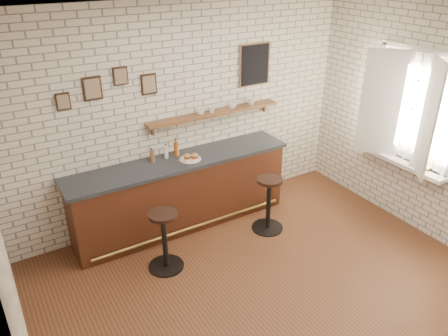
{
  "coord_description": "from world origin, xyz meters",
  "views": [
    {
      "loc": [
        -2.44,
        -3.07,
        3.5
      ],
      "look_at": [
        -0.05,
        0.9,
        1.18
      ],
      "focal_mm": 35.0,
      "sensor_mm": 36.0,
      "label": 1
    }
  ],
  "objects_px": {
    "bitters_bottle_brown": "(152,156)",
    "bitters_bottle_white": "(166,152)",
    "shelf_cup_a": "(201,112)",
    "book_lower": "(417,167)",
    "ciabatta_sandwich": "(191,156)",
    "shelf_cup_d": "(251,101)",
    "sandwich_plate": "(190,159)",
    "condiment_bottle_yellow": "(177,151)",
    "bitters_bottle_amber": "(176,149)",
    "bar_stool_left": "(164,239)",
    "shelf_cup_b": "(212,109)",
    "book_upper": "(420,167)",
    "bar_counter": "(182,193)",
    "shelf_cup_c": "(232,105)",
    "bar_stool_right": "(269,202)"
  },
  "relations": [
    {
      "from": "ciabatta_sandwich",
      "to": "shelf_cup_b",
      "type": "bearing_deg",
      "value": 29.25
    },
    {
      "from": "book_upper",
      "to": "shelf_cup_d",
      "type": "bearing_deg",
      "value": 119.09
    },
    {
      "from": "bitters_bottle_brown",
      "to": "bitters_bottle_white",
      "type": "relative_size",
      "value": 0.89
    },
    {
      "from": "sandwich_plate",
      "to": "bitters_bottle_brown",
      "type": "distance_m",
      "value": 0.5
    },
    {
      "from": "bar_counter",
      "to": "bitters_bottle_brown",
      "type": "relative_size",
      "value": 16.7
    },
    {
      "from": "bar_counter",
      "to": "shelf_cup_c",
      "type": "bearing_deg",
      "value": 12.14
    },
    {
      "from": "bitters_bottle_white",
      "to": "book_lower",
      "type": "bearing_deg",
      "value": -33.35
    },
    {
      "from": "sandwich_plate",
      "to": "book_upper",
      "type": "height_order",
      "value": "sandwich_plate"
    },
    {
      "from": "bitters_bottle_amber",
      "to": "shelf_cup_c",
      "type": "distance_m",
      "value": 1.02
    },
    {
      "from": "bitters_bottle_white",
      "to": "shelf_cup_a",
      "type": "xyz_separation_m",
      "value": [
        0.57,
        0.06,
        0.45
      ]
    },
    {
      "from": "sandwich_plate",
      "to": "book_upper",
      "type": "distance_m",
      "value": 3.01
    },
    {
      "from": "shelf_cup_b",
      "to": "bar_counter",
      "type": "bearing_deg",
      "value": 150.75
    },
    {
      "from": "bar_stool_right",
      "to": "sandwich_plate",
      "type": "bearing_deg",
      "value": 142.18
    },
    {
      "from": "sandwich_plate",
      "to": "shelf_cup_d",
      "type": "distance_m",
      "value": 1.29
    },
    {
      "from": "ciabatta_sandwich",
      "to": "bar_stool_left",
      "type": "relative_size",
      "value": 0.27
    },
    {
      "from": "shelf_cup_c",
      "to": "book_upper",
      "type": "relative_size",
      "value": 0.5
    },
    {
      "from": "bitters_bottle_amber",
      "to": "bar_stool_left",
      "type": "relative_size",
      "value": 0.33
    },
    {
      "from": "ciabatta_sandwich",
      "to": "shelf_cup_d",
      "type": "relative_size",
      "value": 1.94
    },
    {
      "from": "shelf_cup_b",
      "to": "book_upper",
      "type": "relative_size",
      "value": 0.42
    },
    {
      "from": "bitters_bottle_brown",
      "to": "shelf_cup_a",
      "type": "relative_size",
      "value": 1.71
    },
    {
      "from": "shelf_cup_a",
      "to": "book_lower",
      "type": "xyz_separation_m",
      "value": [
        2.2,
        -1.89,
        -0.6
      ]
    },
    {
      "from": "bar_stool_right",
      "to": "shelf_cup_a",
      "type": "xyz_separation_m",
      "value": [
        -0.53,
        0.92,
        1.12
      ]
    },
    {
      "from": "bitters_bottle_brown",
      "to": "shelf_cup_b",
      "type": "relative_size",
      "value": 1.95
    },
    {
      "from": "bar_counter",
      "to": "book_lower",
      "type": "height_order",
      "value": "bar_counter"
    },
    {
      "from": "bar_counter",
      "to": "sandwich_plate",
      "type": "height_order",
      "value": "sandwich_plate"
    },
    {
      "from": "book_lower",
      "to": "bitters_bottle_amber",
      "type": "bearing_deg",
      "value": 130.96
    },
    {
      "from": "sandwich_plate",
      "to": "shelf_cup_d",
      "type": "xyz_separation_m",
      "value": [
        1.14,
        0.27,
        0.53
      ]
    },
    {
      "from": "shelf_cup_c",
      "to": "shelf_cup_d",
      "type": "bearing_deg",
      "value": -55.06
    },
    {
      "from": "shelf_cup_a",
      "to": "bar_counter",
      "type": "bearing_deg",
      "value": -165.55
    },
    {
      "from": "bitters_bottle_amber",
      "to": "bar_stool_right",
      "type": "relative_size",
      "value": 0.32
    },
    {
      "from": "bar_stool_right",
      "to": "shelf_cup_c",
      "type": "height_order",
      "value": "shelf_cup_c"
    },
    {
      "from": "bitters_bottle_white",
      "to": "bar_stool_left",
      "type": "bearing_deg",
      "value": -117.63
    },
    {
      "from": "sandwich_plate",
      "to": "bitters_bottle_white",
      "type": "xyz_separation_m",
      "value": [
        -0.26,
        0.2,
        0.08
      ]
    },
    {
      "from": "bar_counter",
      "to": "shelf_cup_c",
      "type": "height_order",
      "value": "shelf_cup_c"
    },
    {
      "from": "bar_counter",
      "to": "shelf_cup_d",
      "type": "xyz_separation_m",
      "value": [
        1.26,
        0.2,
        1.04
      ]
    },
    {
      "from": "sandwich_plate",
      "to": "book_lower",
      "type": "xyz_separation_m",
      "value": [
        2.51,
        -1.62,
        -0.07
      ]
    },
    {
      "from": "sandwich_plate",
      "to": "bitters_bottle_brown",
      "type": "height_order",
      "value": "bitters_bottle_brown"
    },
    {
      "from": "bitters_bottle_white",
      "to": "bar_counter",
      "type": "bearing_deg",
      "value": -45.49
    },
    {
      "from": "bitters_bottle_amber",
      "to": "condiment_bottle_yellow",
      "type": "height_order",
      "value": "bitters_bottle_amber"
    },
    {
      "from": "bar_counter",
      "to": "shelf_cup_c",
      "type": "xyz_separation_m",
      "value": [
        0.93,
        0.2,
        1.04
      ]
    },
    {
      "from": "shelf_cup_c",
      "to": "condiment_bottle_yellow",
      "type": "bearing_deg",
      "value": 129.03
    },
    {
      "from": "shelf_cup_c",
      "to": "shelf_cup_d",
      "type": "height_order",
      "value": "shelf_cup_d"
    },
    {
      "from": "bitters_bottle_brown",
      "to": "bitters_bottle_white",
      "type": "xyz_separation_m",
      "value": [
        0.2,
        0.0,
        0.01
      ]
    },
    {
      "from": "condiment_bottle_yellow",
      "to": "shelf_cup_d",
      "type": "bearing_deg",
      "value": 3.0
    },
    {
      "from": "bitters_bottle_white",
      "to": "bar_stool_left",
      "type": "xyz_separation_m",
      "value": [
        -0.46,
        -0.88,
        -0.68
      ]
    },
    {
      "from": "sandwich_plate",
      "to": "shelf_cup_b",
      "type": "relative_size",
      "value": 2.94
    },
    {
      "from": "bar_counter",
      "to": "shelf_cup_d",
      "type": "bearing_deg",
      "value": 9.05
    },
    {
      "from": "bar_stool_left",
      "to": "sandwich_plate",
      "type": "bearing_deg",
      "value": 43.5
    },
    {
      "from": "bar_counter",
      "to": "bitters_bottle_amber",
      "type": "bearing_deg",
      "value": 83.82
    },
    {
      "from": "sandwich_plate",
      "to": "shelf_cup_c",
      "type": "relative_size",
      "value": 2.47
    }
  ]
}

